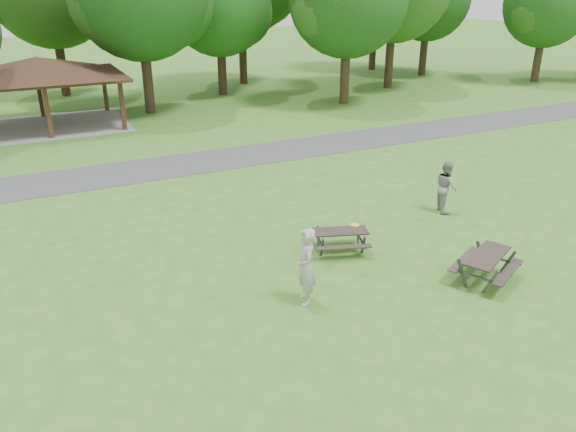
# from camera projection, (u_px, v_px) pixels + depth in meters

# --- Properties ---
(ground) EXTENTS (160.00, 160.00, 0.00)m
(ground) POSITION_uv_depth(u_px,v_px,m) (326.00, 336.00, 12.97)
(ground) COLOR #396F1F
(ground) RESTS_ON ground
(asphalt_path) EXTENTS (120.00, 3.20, 0.02)m
(asphalt_path) POSITION_uv_depth(u_px,v_px,m) (166.00, 167.00, 24.51)
(asphalt_path) COLOR #404042
(asphalt_path) RESTS_ON ground
(pavilion) EXTENTS (8.60, 7.01, 3.76)m
(pavilion) POSITION_uv_depth(u_px,v_px,m) (38.00, 70.00, 29.92)
(pavilion) COLOR #321B12
(pavilion) RESTS_ON ground
(tree_row_f) EXTENTS (7.35, 7.00, 9.55)m
(tree_row_f) POSITION_uv_depth(u_px,v_px,m) (220.00, 6.00, 37.49)
(tree_row_f) COLOR black
(tree_row_f) RESTS_ON ground
(tree_row_g) EXTENTS (7.77, 7.40, 10.25)m
(tree_row_g) POSITION_uv_depth(u_px,v_px,m) (349.00, 0.00, 34.39)
(tree_row_g) COLOR #302115
(tree_row_g) RESTS_ON ground
(tree_row_i) EXTENTS (7.14, 6.80, 9.52)m
(tree_row_i) POSITION_uv_depth(u_px,v_px,m) (429.00, 0.00, 45.22)
(tree_row_i) COLOR black
(tree_row_i) RESTS_ON ground
(tree_row_j) EXTENTS (6.72, 6.40, 8.96)m
(tree_row_j) POSITION_uv_depth(u_px,v_px,m) (547.00, 7.00, 42.45)
(tree_row_j) COLOR #302215
(tree_row_j) RESTS_ON ground
(picnic_table_middle) EXTENTS (1.96, 1.76, 0.70)m
(picnic_table_middle) POSITION_uv_depth(u_px,v_px,m) (341.00, 235.00, 16.79)
(picnic_table_middle) COLOR black
(picnic_table_middle) RESTS_ON ground
(picnic_table_far) EXTENTS (2.27, 2.10, 0.79)m
(picnic_table_far) POSITION_uv_depth(u_px,v_px,m) (486.00, 261.00, 15.16)
(picnic_table_far) COLOR black
(picnic_table_far) RESTS_ON ground
(frisbee_in_flight) EXTENTS (0.32, 0.32, 0.02)m
(frisbee_in_flight) POSITION_uv_depth(u_px,v_px,m) (355.00, 225.00, 15.29)
(frisbee_in_flight) COLOR yellow
(frisbee_in_flight) RESTS_ON ground
(frisbee_thrower) EXTENTS (0.68, 0.85, 2.03)m
(frisbee_thrower) POSITION_uv_depth(u_px,v_px,m) (306.00, 267.00, 13.93)
(frisbee_thrower) COLOR #A9A9AC
(frisbee_thrower) RESTS_ON ground
(frisbee_catcher) EXTENTS (0.96, 1.07, 1.83)m
(frisbee_catcher) POSITION_uv_depth(u_px,v_px,m) (446.00, 187.00, 19.56)
(frisbee_catcher) COLOR gray
(frisbee_catcher) RESTS_ON ground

